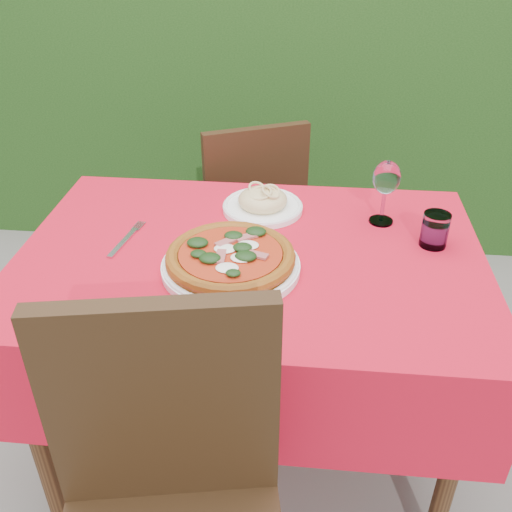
# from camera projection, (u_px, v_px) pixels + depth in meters

# --- Properties ---
(ground) EXTENTS (60.00, 60.00, 0.00)m
(ground) POSITION_uv_depth(u_px,v_px,m) (252.00, 437.00, 1.95)
(ground) COLOR #635E59
(ground) RESTS_ON ground
(hedge) EXTENTS (3.20, 0.55, 1.78)m
(hedge) POSITION_uv_depth(u_px,v_px,m) (285.00, 53.00, 2.75)
(hedge) COLOR black
(hedge) RESTS_ON ground
(dining_table) EXTENTS (1.26, 0.86, 0.75)m
(dining_table) POSITION_uv_depth(u_px,v_px,m) (251.00, 297.00, 1.63)
(dining_table) COLOR #482D17
(dining_table) RESTS_ON ground
(chair_far) EXTENTS (0.52, 0.52, 0.88)m
(chair_far) POSITION_uv_depth(u_px,v_px,m) (249.00, 210.00, 2.27)
(chair_far) COLOR black
(chair_far) RESTS_ON ground
(pizza_plate) EXTENTS (0.42, 0.42, 0.07)m
(pizza_plate) POSITION_uv_depth(u_px,v_px,m) (231.00, 260.00, 1.46)
(pizza_plate) COLOR white
(pizza_plate) RESTS_ON dining_table
(pasta_plate) EXTENTS (0.24, 0.24, 0.07)m
(pasta_plate) POSITION_uv_depth(u_px,v_px,m) (263.00, 203.00, 1.73)
(pasta_plate) COLOR white
(pasta_plate) RESTS_ON dining_table
(water_glass) EXTENTS (0.07, 0.07, 0.10)m
(water_glass) POSITION_uv_depth(u_px,v_px,m) (435.00, 231.00, 1.55)
(water_glass) COLOR silver
(water_glass) RESTS_ON dining_table
(wine_glass) EXTENTS (0.08, 0.08, 0.19)m
(wine_glass) POSITION_uv_depth(u_px,v_px,m) (386.00, 180.00, 1.61)
(wine_glass) COLOR white
(wine_glass) RESTS_ON dining_table
(fork) EXTENTS (0.06, 0.22, 0.01)m
(fork) POSITION_uv_depth(u_px,v_px,m) (123.00, 242.00, 1.58)
(fork) COLOR #BABAC1
(fork) RESTS_ON dining_table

